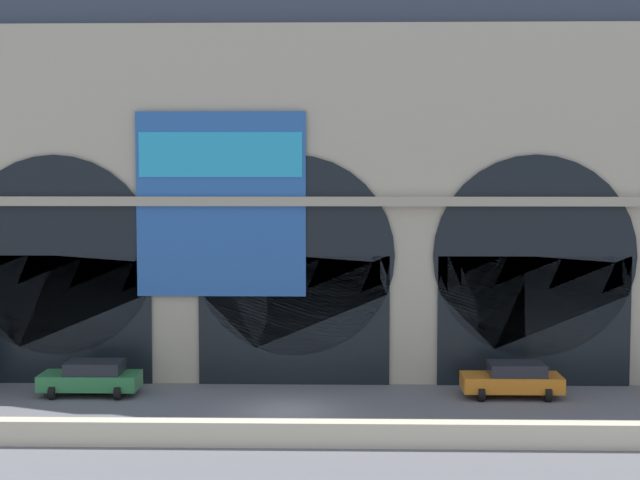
# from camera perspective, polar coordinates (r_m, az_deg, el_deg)

# --- Properties ---
(ground_plane) EXTENTS (200.00, 200.00, 0.00)m
(ground_plane) POSITION_cam_1_polar(r_m,az_deg,el_deg) (39.14, -2.00, -10.57)
(ground_plane) COLOR slate
(quay_parapet_wall) EXTENTS (90.00, 0.70, 0.92)m
(quay_parapet_wall) POSITION_cam_1_polar(r_m,az_deg,el_deg) (34.30, -2.49, -11.91)
(quay_parapet_wall) COLOR beige
(quay_parapet_wall) RESTS_ON ground
(station_building) EXTENTS (47.20, 6.35, 19.90)m
(station_building) POSITION_cam_1_polar(r_m,az_deg,el_deg) (45.81, -1.44, 3.89)
(station_building) COLOR #B2A891
(station_building) RESTS_ON ground
(car_midwest) EXTENTS (4.40, 2.22, 1.55)m
(car_midwest) POSITION_cam_1_polar(r_m,az_deg,el_deg) (42.86, -14.02, -8.29)
(car_midwest) COLOR #2D7A42
(car_midwest) RESTS_ON ground
(car_mideast) EXTENTS (4.40, 2.22, 1.55)m
(car_mideast) POSITION_cam_1_polar(r_m,az_deg,el_deg) (42.17, 11.89, -8.46)
(car_mideast) COLOR orange
(car_mideast) RESTS_ON ground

